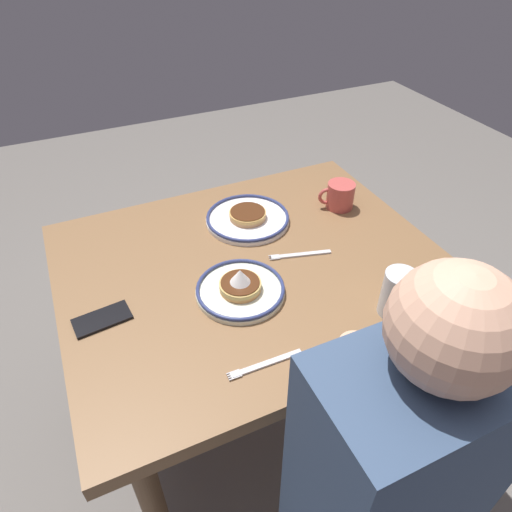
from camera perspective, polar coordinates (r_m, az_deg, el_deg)
ground_plane at (r=1.92m, az=-0.15°, el=-18.51°), size 6.00×6.00×0.00m
dining_table at (r=1.41m, az=-0.19°, el=-4.04°), size 1.12×0.93×0.76m
plate_near_main at (r=1.51m, az=-1.05°, el=4.83°), size 0.28×0.28×0.04m
plate_center_pancakes at (r=1.24m, az=-1.98°, el=-4.05°), size 0.25×0.25×0.08m
coffee_mug at (r=1.60m, az=10.49°, el=7.53°), size 0.12×0.09×0.09m
drinking_glass at (r=1.22m, az=17.30°, el=-4.75°), size 0.08×0.08×0.13m
cell_phone at (r=1.24m, az=-18.79°, el=-7.52°), size 0.15×0.09×0.01m
fork_near at (r=1.38m, az=5.52°, el=0.16°), size 0.19×0.07×0.01m
fork_far at (r=1.09m, az=1.11°, el=-13.45°), size 0.19×0.02×0.01m
seated_diner at (r=1.15m, az=15.43°, el=-27.88°), size 0.38×0.34×1.26m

